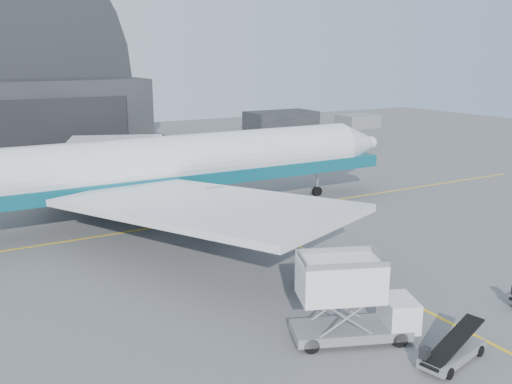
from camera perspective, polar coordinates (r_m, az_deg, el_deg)
ground at (r=40.39m, az=11.66°, el=-9.02°), size 200.00×200.00×0.00m
taxi_lines at (r=49.92m, az=2.02°, el=-4.31°), size 80.00×42.12×0.02m
distant_bldg_a at (r=118.96m, az=2.51°, el=6.14°), size 14.00×8.00×4.00m
distant_bldg_b at (r=125.73m, az=10.10°, el=6.35°), size 8.00×6.00×2.80m
airliner at (r=54.64m, az=-9.04°, el=2.63°), size 52.11×50.53×18.29m
catering_truck at (r=31.87m, az=9.40°, el=-10.62°), size 7.22×4.83×4.66m
pushback_tug at (r=39.23m, az=7.53°, el=-8.49°), size 4.20×2.94×1.78m
belt_loader_a at (r=31.79m, az=18.98°, el=-14.92°), size 4.75×2.46×1.77m
traffic_cone at (r=42.37m, az=5.99°, el=-7.35°), size 0.36×0.36×0.52m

